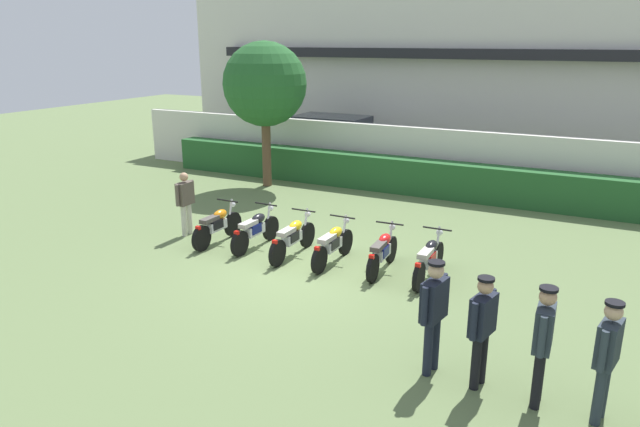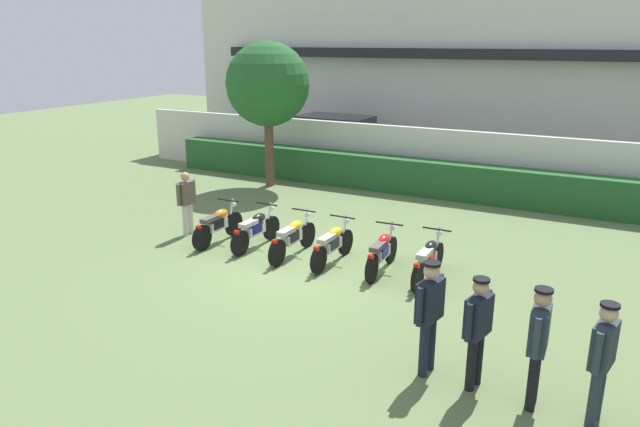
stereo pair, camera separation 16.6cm
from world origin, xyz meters
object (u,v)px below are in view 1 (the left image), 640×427
motorcycle_in_row_4 (382,252)px  tree_near_inspector (265,85)px  parked_car (335,142)px  officer_3 (607,352)px  officer_1 (482,323)px  officer_2 (543,336)px  motorcycle_in_row_3 (333,244)px  inspector_person (185,199)px  officer_0 (434,308)px  motorcycle_in_row_0 (217,225)px  motorcycle_in_row_2 (293,237)px  motorcycle_in_row_1 (255,229)px  motorcycle_in_row_5 (429,259)px

motorcycle_in_row_4 → tree_near_inspector: bearing=46.4°
parked_car → officer_3: bearing=-50.6°
officer_1 → officer_2: officer_2 is taller
motorcycle_in_row_3 → officer_3: officer_3 is taller
inspector_person → officer_0: (7.17, -3.30, 0.10)m
motorcycle_in_row_0 → motorcycle_in_row_2: bearing=-87.3°
parked_car → motorcycle_in_row_3: parked_car is taller
motorcycle_in_row_4 → officer_3: 5.45m
motorcycle_in_row_0 → officer_3: (8.35, -3.25, 0.52)m
tree_near_inspector → motorcycle_in_row_1: 6.62m
officer_0 → officer_3: 2.23m
motorcycle_in_row_5 → officer_1: bearing=-152.8°
motorcycle_in_row_3 → motorcycle_in_row_5: bearing=-86.4°
officer_2 → officer_3: (0.75, -0.00, -0.03)m
motorcycle_in_row_0 → motorcycle_in_row_2: (2.01, 0.06, -0.00)m
officer_0 → officer_3: (2.23, -0.13, -0.05)m
parked_car → inspector_person: 8.98m
motorcycle_in_row_0 → officer_1: bearing=-114.0°
officer_1 → inspector_person: bearing=-10.5°
motorcycle_in_row_2 → officer_1: officer_1 is taller
motorcycle_in_row_1 → officer_2: 7.47m
parked_car → officer_1: size_ratio=2.79×
officer_2 → parked_car: bearing=-55.7°
parked_car → motorcycle_in_row_0: size_ratio=2.52×
motorcycle_in_row_0 → officer_3: bearing=-110.4°
motorcycle_in_row_0 → officer_2: 8.29m
motorcycle_in_row_0 → inspector_person: bearing=81.8°
motorcycle_in_row_3 → officer_3: size_ratio=1.12×
officer_1 → motorcycle_in_row_1: bearing=-17.1°
inspector_person → motorcycle_in_row_1: bearing=-0.5°
motorcycle_in_row_3 → officer_1: (3.82, -3.24, 0.52)m
motorcycle_in_row_3 → motorcycle_in_row_5: (2.09, 0.10, -0.00)m
motorcycle_in_row_0 → motorcycle_in_row_2: motorcycle_in_row_0 is taller
motorcycle_in_row_3 → motorcycle_in_row_4: 1.11m
parked_car → inspector_person: parked_car is taller
tree_near_inspector → officer_1: 12.47m
officer_2 → motorcycle_in_row_3: bearing=-37.2°
motorcycle_in_row_1 → motorcycle_in_row_2: size_ratio=0.95×
motorcycle_in_row_3 → motorcycle_in_row_5: 2.09m
motorcycle_in_row_1 → motorcycle_in_row_3: (2.03, -0.09, -0.00)m
motorcycle_in_row_2 → officer_1: bearing=-123.9°
motorcycle_in_row_4 → officer_1: size_ratio=1.09×
motorcycle_in_row_2 → officer_2: bearing=-120.6°
motorcycle_in_row_2 → motorcycle_in_row_4: 2.10m
motorcycle_in_row_0 → officer_1: 7.53m
motorcycle_in_row_3 → inspector_person: (-4.04, 0.10, 0.48)m
inspector_person → officer_0: officer_0 is taller
tree_near_inspector → inspector_person: size_ratio=2.94×
motorcycle_in_row_3 → officer_1: 5.03m
tree_near_inspector → motorcycle_in_row_4: (6.08, -5.25, -2.82)m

